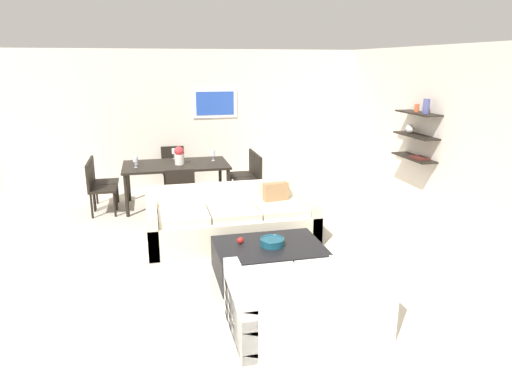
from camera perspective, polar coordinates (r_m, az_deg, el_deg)
The scene contains 20 objects.
ground_plane at distance 6.25m, azimuth -1.10°, elevation -7.22°, with size 18.00×18.00×0.00m, color beige.
back_wall_unit at distance 9.33m, azimuth -3.96°, elevation 9.11°, with size 8.40×0.09×2.70m.
right_wall_shelf_unit at distance 7.60m, azimuth 20.88°, elevation 6.53°, with size 0.34×8.20×2.70m.
sofa_beige at distance 6.42m, azimuth -2.90°, elevation -3.78°, with size 2.33×0.90×0.78m.
loveseat_white at distance 4.42m, azimuth 6.44°, elevation -13.45°, with size 1.41×0.90×0.78m.
coffee_table at distance 5.48m, azimuth 1.63°, elevation -8.51°, with size 1.26×0.91×0.38m.
decorative_bowl at distance 5.38m, azimuth 2.05°, elevation -6.22°, with size 0.29×0.29×0.09m.
apple_on_coffee_table at distance 5.44m, azimuth -1.97°, elevation -6.06°, with size 0.08×0.08×0.08m, color red.
dining_table at distance 8.08m, azimuth -9.97°, elevation 3.03°, with size 1.81×1.03×0.75m.
dining_chair_head at distance 9.02m, azimuth -10.29°, elevation 3.18°, with size 0.44×0.44×0.88m.
dining_chair_left_far at distance 8.39m, azimuth -18.97°, elevation 1.60°, with size 0.44×0.44×0.88m.
dining_chair_left_near at distance 7.94m, azimuth -19.27°, elevation 0.80°, with size 0.44×0.44×0.88m.
dining_chair_right_near at distance 8.08m, azimuth -0.50°, elevation 1.95°, with size 0.44×0.44×0.88m.
dining_chair_right_far at distance 8.52m, azimuth -1.19°, elevation 2.68°, with size 0.44×0.44×0.88m.
dining_chair_foot at distance 7.24m, azimuth -9.44°, elevation 0.07°, with size 0.44×0.44×0.88m.
wine_glass_left_near at distance 7.91m, azimuth -14.86°, elevation 3.93°, with size 0.08×0.08×0.18m.
wine_glass_left_far at distance 8.17m, azimuth -14.81°, elevation 4.14°, with size 0.08×0.08×0.16m.
wine_glass_head at distance 8.49m, azimuth -10.23°, elevation 5.01°, with size 0.08×0.08×0.19m.
wine_glass_right_far at distance 8.23m, azimuth -5.40°, elevation 4.85°, with size 0.08×0.08×0.19m.
centerpiece_vase at distance 7.99m, azimuth -9.59°, elevation 4.55°, with size 0.16×0.16×0.32m.
Camera 1 is at (-1.20, -5.62, 2.45)m, focal length 31.98 mm.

